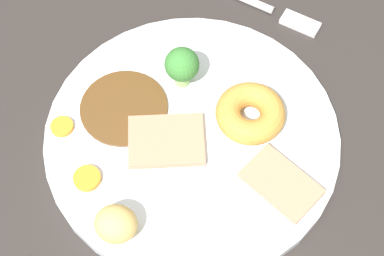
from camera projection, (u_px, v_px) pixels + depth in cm
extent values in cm
cube|color=#2B2623|center=(182.00, 157.00, 60.80)|extent=(120.00, 84.00, 3.60)
cylinder|color=white|center=(192.00, 136.00, 59.18)|extent=(29.93, 29.93, 1.40)
cylinder|color=#563819|center=(124.00, 108.00, 59.86)|extent=(9.11, 9.11, 0.30)
cube|color=tan|center=(166.00, 141.00, 57.67)|extent=(8.56, 9.31, 0.80)
cube|color=tan|center=(280.00, 185.00, 55.30)|extent=(6.54, 8.31, 0.80)
torus|color=#C68938|center=(250.00, 113.00, 58.21)|extent=(7.07, 7.07, 2.57)
ellipsoid|color=#D8B260|center=(116.00, 224.00, 52.08)|extent=(4.34, 4.61, 3.31)
cylinder|color=orange|center=(62.00, 127.00, 58.66)|extent=(2.33, 2.33, 0.46)
cylinder|color=orange|center=(87.00, 178.00, 55.77)|extent=(2.67, 2.67, 0.59)
cylinder|color=#8CB766|center=(182.00, 77.00, 60.81)|extent=(1.66, 1.66, 1.87)
sphere|color=#387A33|center=(182.00, 64.00, 58.90)|extent=(3.61, 3.61, 3.61)
cube|color=silver|center=(300.00, 23.00, 66.92)|extent=(2.32, 4.63, 0.60)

